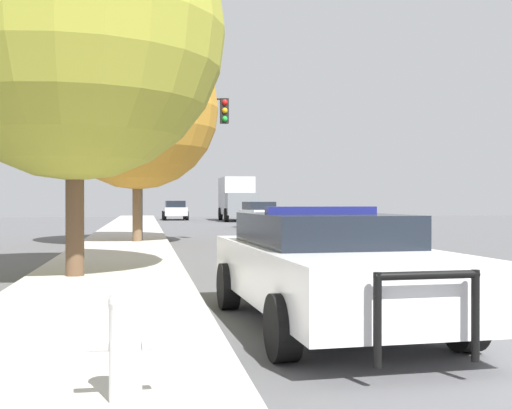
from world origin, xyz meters
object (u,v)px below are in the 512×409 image
(tree_sidewalk_near, at_px, (75,30))
(box_truck, at_px, (237,198))
(police_car, at_px, (326,265))
(car_background_distant, at_px, (175,210))
(traffic_light, at_px, (176,137))
(tree_sidewalk_mid, at_px, (137,108))
(car_background_oncoming, at_px, (259,214))
(fire_hydrant, at_px, (125,340))

(tree_sidewalk_near, bearing_deg, box_truck, 77.08)
(police_car, distance_m, car_background_distant, 43.39)
(traffic_light, height_order, tree_sidewalk_near, tree_sidewalk_near)
(tree_sidewalk_mid, bearing_deg, box_truck, 74.37)
(car_background_oncoming, xyz_separation_m, tree_sidewalk_near, (-7.52, -22.41, 3.92))
(car_background_oncoming, distance_m, box_truck, 13.32)
(car_background_oncoming, bearing_deg, fire_hydrant, 73.16)
(fire_hydrant, distance_m, tree_sidewalk_mid, 18.36)
(police_car, height_order, box_truck, box_truck)
(box_truck, distance_m, tree_sidewalk_mid, 26.72)
(police_car, xyz_separation_m, tree_sidewalk_mid, (-2.43, 14.90, 3.97))
(fire_hydrant, relative_size, tree_sidewalk_near, 0.11)
(tree_sidewalk_near, bearing_deg, fire_hydrant, -81.61)
(car_background_distant, bearing_deg, tree_sidewalk_near, -95.87)
(police_car, relative_size, tree_sidewalk_mid, 0.68)
(fire_hydrant, height_order, traffic_light, traffic_light)
(police_car, relative_size, box_truck, 0.73)
(car_background_distant, xyz_separation_m, tree_sidewalk_near, (-3.65, -38.60, 3.91))
(car_background_distant, bearing_deg, tree_sidewalk_mid, -95.72)
(fire_hydrant, bearing_deg, tree_sidewalk_mid, 90.38)
(box_truck, bearing_deg, tree_sidewalk_mid, 75.42)
(car_background_distant, bearing_deg, box_truck, -33.23)
(police_car, relative_size, traffic_light, 0.97)
(car_background_distant, distance_m, tree_sidewalk_mid, 28.88)
(car_background_oncoming, relative_size, tree_sidewalk_mid, 0.55)
(box_truck, bearing_deg, car_background_oncoming, 88.19)
(car_background_oncoming, distance_m, car_background_distant, 16.64)
(car_background_distant, xyz_separation_m, box_truck, (4.53, -2.92, 0.95))
(police_car, distance_m, fire_hydrant, 3.78)
(car_background_oncoming, relative_size, box_truck, 0.58)
(car_background_oncoming, bearing_deg, tree_sidewalk_mid, 57.27)
(fire_hydrant, xyz_separation_m, car_background_distant, (2.50, 46.37, 0.23))
(tree_sidewalk_mid, relative_size, tree_sidewalk_near, 1.00)
(fire_hydrant, xyz_separation_m, traffic_light, (1.22, 18.49, 3.24))
(police_car, bearing_deg, fire_hydrant, 49.72)
(fire_hydrant, height_order, box_truck, box_truck)
(fire_hydrant, relative_size, traffic_light, 0.15)
(car_background_oncoming, relative_size, car_background_distant, 0.99)
(car_background_oncoming, xyz_separation_m, box_truck, (0.66, 13.27, 0.97))
(box_truck, bearing_deg, tree_sidewalk_near, 78.13)
(police_car, xyz_separation_m, fire_hydrant, (-2.31, -2.98, -0.18))
(car_background_distant, relative_size, tree_sidewalk_mid, 0.55)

